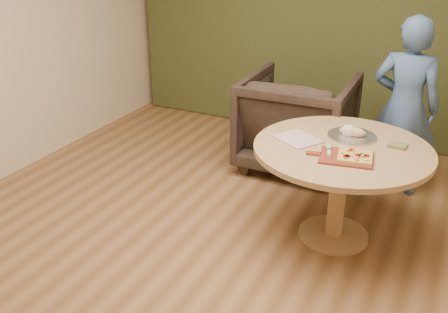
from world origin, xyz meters
The scene contains 12 objects.
room_shell centered at (0.00, 0.00, 1.40)m, with size 5.04×6.04×2.84m.
curtain centered at (0.00, 2.90, 1.40)m, with size 4.80×0.14×2.78m, color #333A1A.
pedestal_table centered at (0.56, 0.86, 0.61)m, with size 1.26×1.26×0.75m.
pizza_paddle centered at (0.62, 0.67, 0.76)m, with size 0.47×0.33×0.01m.
flatbread_pizza centered at (0.69, 0.67, 0.78)m, with size 0.25×0.25×0.04m.
cutlery_roll centered at (0.51, 0.68, 0.78)m, with size 0.08×0.20×0.03m.
newspaper centered at (0.23, 0.84, 0.76)m, with size 0.30×0.25×0.01m, color white.
serving_tray centered at (0.57, 1.06, 0.76)m, with size 0.36×0.36×0.02m.
bread_roll centered at (0.57, 1.06, 0.79)m, with size 0.19×0.09×0.09m.
green_packet centered at (0.91, 1.02, 0.76)m, with size 0.12×0.10×0.02m, color #4B5B29.
armchair centered at (-0.11, 1.93, 0.51)m, with size 0.98×0.92×1.01m, color black.
person_standing centered at (0.83, 1.86, 0.77)m, with size 0.56×0.37×1.54m, color #3D5C86.
Camera 1 is at (1.23, -2.40, 2.16)m, focal length 40.00 mm.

